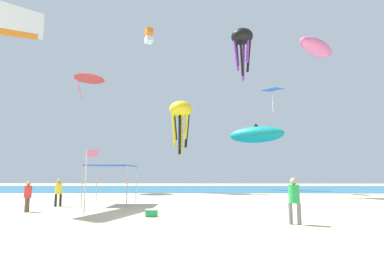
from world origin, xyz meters
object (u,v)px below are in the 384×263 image
(person_central, at_px, (28,194))
(kite_box_orange, at_px, (149,36))
(canopy_tent, at_px, (111,167))
(cooler_box, at_px, (152,213))
(kite_parafoil_white, at_px, (19,22))
(person_near_tent, at_px, (59,190))
(person_leftmost, at_px, (294,197))
(kite_octopus_yellow, at_px, (181,112))
(banner_flag, at_px, (87,175))
(kite_diamond_blue, at_px, (272,91))
(kite_inflatable_pink, at_px, (317,47))
(kite_inflatable_teal, at_px, (256,134))
(kite_delta_red, at_px, (90,76))
(kite_octopus_black, at_px, (242,39))

(person_central, height_order, kite_box_orange, kite_box_orange)
(canopy_tent, relative_size, cooler_box, 5.18)
(kite_parafoil_white, relative_size, kite_box_orange, 3.27)
(person_near_tent, height_order, person_leftmost, person_leftmost)
(person_central, bearing_deg, kite_octopus_yellow, -30.49)
(banner_flag, height_order, kite_diamond_blue, kite_diamond_blue)
(person_central, height_order, kite_inflatable_pink, kite_inflatable_pink)
(banner_flag, bearing_deg, kite_diamond_blue, 54.92)
(kite_parafoil_white, xyz_separation_m, kite_inflatable_teal, (19.79, 21.43, -5.10))
(cooler_box, xyz_separation_m, kite_diamond_blue, (10.66, 20.17, 11.28))
(kite_inflatable_pink, bearing_deg, person_leftmost, 24.41)
(kite_octopus_yellow, bearing_deg, person_leftmost, -41.40)
(kite_octopus_yellow, bearing_deg, kite_inflatable_pink, 20.01)
(kite_inflatable_pink, bearing_deg, cooler_box, 7.31)
(kite_inflatable_teal, bearing_deg, kite_box_orange, 42.83)
(canopy_tent, height_order, kite_inflatable_pink, kite_inflatable_pink)
(canopy_tent, bearing_deg, kite_inflatable_pink, 30.34)
(cooler_box, bearing_deg, person_central, 165.65)
(person_central, relative_size, kite_parafoil_white, 0.25)
(person_central, height_order, cooler_box, person_central)
(kite_diamond_blue, xyz_separation_m, kite_delta_red, (-21.39, 0.73, 2.08))
(kite_octopus_black, bearing_deg, kite_inflatable_teal, -60.77)
(person_central, height_order, kite_inflatable_teal, kite_inflatable_teal)
(kite_diamond_blue, bearing_deg, kite_delta_red, -136.95)
(canopy_tent, distance_m, kite_delta_red, 19.88)
(kite_parafoil_white, height_order, kite_inflatable_teal, kite_parafoil_white)
(kite_octopus_black, height_order, kite_inflatable_teal, kite_octopus_black)
(person_central, relative_size, kite_octopus_black, 0.31)
(canopy_tent, xyz_separation_m, kite_inflatable_pink, (18.24, 10.68, 12.73))
(canopy_tent, xyz_separation_m, kite_diamond_blue, (14.31, 14.18, 9.00))
(kite_delta_red, bearing_deg, kite_octopus_yellow, 16.58)
(person_near_tent, distance_m, kite_box_orange, 25.56)
(canopy_tent, xyz_separation_m, kite_inflatable_teal, (13.41, 20.26, 4.74))
(person_leftmost, distance_m, kite_diamond_blue, 25.13)
(banner_flag, relative_size, kite_octopus_yellow, 0.52)
(kite_inflatable_pink, height_order, kite_octopus_black, kite_octopus_black)
(kite_box_orange, height_order, kite_inflatable_teal, kite_box_orange)
(cooler_box, bearing_deg, kite_parafoil_white, 154.34)
(person_near_tent, height_order, kite_octopus_yellow, kite_octopus_yellow)
(kite_parafoil_white, distance_m, kite_diamond_blue, 25.78)
(kite_octopus_black, xyz_separation_m, kite_octopus_yellow, (-6.58, 4.06, -6.89))
(person_leftmost, height_order, kite_octopus_yellow, kite_octopus_yellow)
(kite_diamond_blue, bearing_deg, kite_box_orange, -143.85)
(person_near_tent, distance_m, person_leftmost, 14.55)
(kite_octopus_yellow, bearing_deg, kite_octopus_black, 2.13)
(person_leftmost, height_order, person_central, person_leftmost)
(canopy_tent, distance_m, kite_parafoil_white, 11.79)
(person_central, bearing_deg, canopy_tent, -47.70)
(kite_inflatable_pink, height_order, kite_box_orange, kite_box_orange)
(kite_box_orange, bearing_deg, canopy_tent, 60.25)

